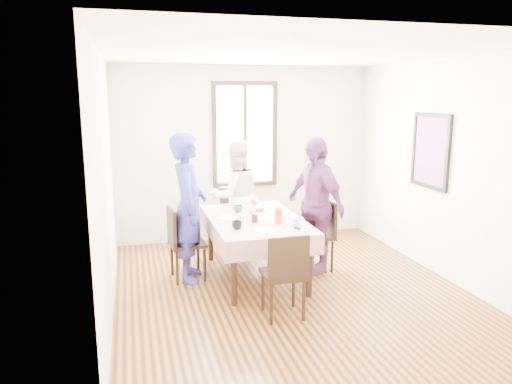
{
  "coord_description": "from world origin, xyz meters",
  "views": [
    {
      "loc": [
        -1.76,
        -5.06,
        2.25
      ],
      "look_at": [
        -0.29,
        0.46,
        1.1
      ],
      "focal_mm": 33.84,
      "sensor_mm": 36.0,
      "label": 1
    }
  ],
  "objects_px": {
    "chair_right": "(315,236)",
    "person_right": "(314,205)",
    "chair_near": "(283,274)",
    "person_left": "(188,208)",
    "chair_far": "(235,220)",
    "chair_left": "(188,243)",
    "person_far": "(235,196)",
    "dining_table": "(255,248)"
  },
  "relations": [
    {
      "from": "chair_left",
      "to": "person_far",
      "type": "distance_m",
      "value": 1.31
    },
    {
      "from": "chair_left",
      "to": "person_right",
      "type": "height_order",
      "value": "person_right"
    },
    {
      "from": "chair_near",
      "to": "chair_right",
      "type": "bearing_deg",
      "value": 56.72
    },
    {
      "from": "chair_far",
      "to": "chair_near",
      "type": "xyz_separation_m",
      "value": [
        0.0,
        -2.26,
        0.0
      ]
    },
    {
      "from": "chair_near",
      "to": "person_left",
      "type": "xyz_separation_m",
      "value": [
        -0.8,
        1.28,
        0.45
      ]
    },
    {
      "from": "dining_table",
      "to": "chair_right",
      "type": "relative_size",
      "value": 1.81
    },
    {
      "from": "dining_table",
      "to": "person_left",
      "type": "relative_size",
      "value": 0.91
    },
    {
      "from": "chair_far",
      "to": "person_right",
      "type": "relative_size",
      "value": 0.52
    },
    {
      "from": "chair_near",
      "to": "person_right",
      "type": "bearing_deg",
      "value": 57.45
    },
    {
      "from": "dining_table",
      "to": "chair_near",
      "type": "xyz_separation_m",
      "value": [
        0.0,
        -1.13,
        0.08
      ]
    },
    {
      "from": "chair_right",
      "to": "person_right",
      "type": "height_order",
      "value": "person_right"
    },
    {
      "from": "person_left",
      "to": "person_far",
      "type": "distance_m",
      "value": 1.25
    },
    {
      "from": "chair_right",
      "to": "chair_far",
      "type": "distance_m",
      "value": 1.36
    },
    {
      "from": "person_far",
      "to": "dining_table",
      "type": "bearing_deg",
      "value": 82.56
    },
    {
      "from": "chair_near",
      "to": "person_right",
      "type": "height_order",
      "value": "person_right"
    },
    {
      "from": "chair_far",
      "to": "person_left",
      "type": "xyz_separation_m",
      "value": [
        -0.8,
        -0.98,
        0.45
      ]
    },
    {
      "from": "chair_right",
      "to": "chair_far",
      "type": "height_order",
      "value": "same"
    },
    {
      "from": "person_far",
      "to": "chair_left",
      "type": "bearing_deg",
      "value": 41.87
    },
    {
      "from": "chair_far",
      "to": "person_left",
      "type": "distance_m",
      "value": 1.34
    },
    {
      "from": "chair_near",
      "to": "person_left",
      "type": "relative_size",
      "value": 0.5
    },
    {
      "from": "person_left",
      "to": "person_right",
      "type": "relative_size",
      "value": 1.04
    },
    {
      "from": "chair_left",
      "to": "person_left",
      "type": "height_order",
      "value": "person_left"
    },
    {
      "from": "person_left",
      "to": "chair_far",
      "type": "bearing_deg",
      "value": -30.59
    },
    {
      "from": "chair_far",
      "to": "person_left",
      "type": "relative_size",
      "value": 0.5
    },
    {
      "from": "person_right",
      "to": "chair_near",
      "type": "bearing_deg",
      "value": -52.01
    },
    {
      "from": "chair_right",
      "to": "person_far",
      "type": "bearing_deg",
      "value": 35.39
    },
    {
      "from": "dining_table",
      "to": "person_right",
      "type": "height_order",
      "value": "person_right"
    },
    {
      "from": "person_left",
      "to": "chair_left",
      "type": "bearing_deg",
      "value": 98.73
    },
    {
      "from": "chair_right",
      "to": "chair_near",
      "type": "bearing_deg",
      "value": 142.76
    },
    {
      "from": "dining_table",
      "to": "person_right",
      "type": "distance_m",
      "value": 0.94
    },
    {
      "from": "person_far",
      "to": "person_left",
      "type": "bearing_deg",
      "value": 42.64
    },
    {
      "from": "dining_table",
      "to": "chair_near",
      "type": "relative_size",
      "value": 1.81
    },
    {
      "from": "chair_left",
      "to": "person_right",
      "type": "relative_size",
      "value": 0.52
    },
    {
      "from": "chair_far",
      "to": "person_far",
      "type": "xyz_separation_m",
      "value": [
        0.0,
        -0.02,
        0.36
      ]
    },
    {
      "from": "chair_left",
      "to": "chair_far",
      "type": "xyz_separation_m",
      "value": [
        0.82,
        0.98,
        0.0
      ]
    },
    {
      "from": "person_right",
      "to": "person_left",
      "type": "bearing_deg",
      "value": -111.6
    },
    {
      "from": "chair_right",
      "to": "chair_near",
      "type": "relative_size",
      "value": 1.0
    },
    {
      "from": "chair_left",
      "to": "chair_right",
      "type": "height_order",
      "value": "same"
    },
    {
      "from": "chair_right",
      "to": "person_right",
      "type": "xyz_separation_m",
      "value": [
        -0.02,
        0.0,
        0.42
      ]
    },
    {
      "from": "chair_right",
      "to": "person_right",
      "type": "distance_m",
      "value": 0.42
    },
    {
      "from": "chair_far",
      "to": "chair_near",
      "type": "relative_size",
      "value": 1.0
    },
    {
      "from": "chair_right",
      "to": "person_left",
      "type": "height_order",
      "value": "person_left"
    }
  ]
}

